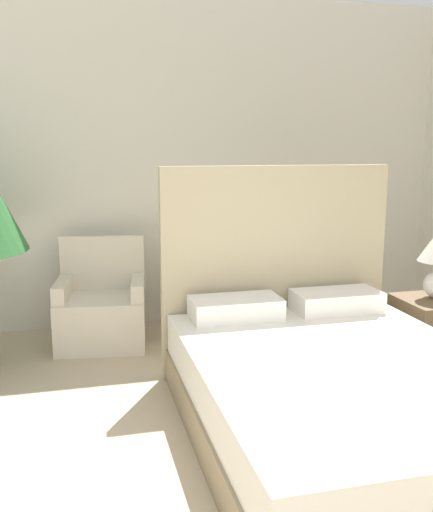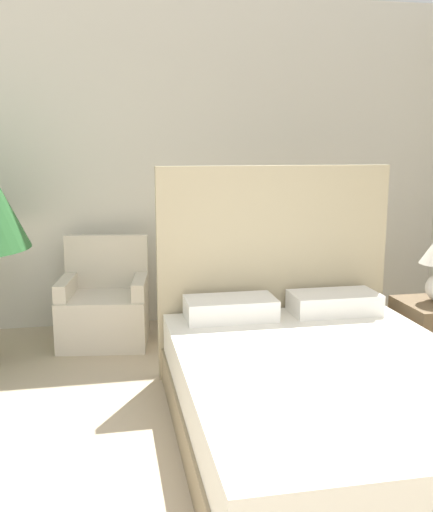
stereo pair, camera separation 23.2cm
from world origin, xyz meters
name	(u,v)px [view 1 (the left image)]	position (x,y,z in m)	size (l,w,h in m)	color
wall_back	(182,163)	(0.00, 3.78, 1.45)	(10.00, 0.06, 2.90)	silver
bed	(335,386)	(0.41, 1.41, 0.29)	(1.65, 2.21, 1.48)	#8C7A5B
armchair_near_window_left	(102,313)	(-0.78, 3.23, 0.27)	(0.77, 0.67, 0.87)	beige
armchair_near_window_right	(227,304)	(0.28, 3.23, 0.27)	(0.73, 0.62, 0.87)	beige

